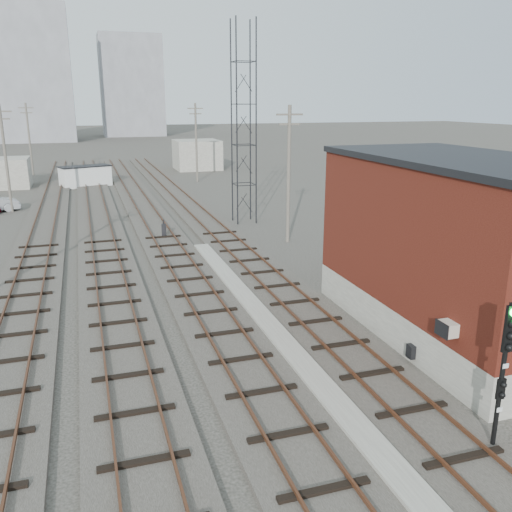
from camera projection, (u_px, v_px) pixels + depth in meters
name	position (u px, v px, depth m)	size (l,w,h in m)	color
ground	(140.00, 182.00, 64.24)	(320.00, 320.00, 0.00)	#282621
track_right	(197.00, 213.00, 45.71)	(3.20, 90.00, 0.39)	#332D28
track_mid_right	(149.00, 216.00, 44.55)	(3.20, 90.00, 0.39)	#332D28
track_mid_left	(99.00, 219.00, 43.38)	(3.20, 90.00, 0.39)	#332D28
track_left	(46.00, 222.00, 42.21)	(3.20, 90.00, 0.39)	#332D28
platform_curb	(273.00, 331.00, 22.23)	(0.90, 28.00, 0.26)	gray
brick_building	(456.00, 248.00, 21.48)	(6.54, 12.20, 7.22)	gray
lattice_tower	(244.00, 125.00, 40.89)	(1.60, 1.60, 15.00)	black
utility_pole_left_b	(5.00, 156.00, 45.53)	(1.80, 0.24, 9.00)	#595147
utility_pole_left_c	(29.00, 137.00, 68.42)	(1.80, 0.24, 9.00)	#595147
utility_pole_right_a	(289.00, 171.00, 35.52)	(1.80, 0.24, 9.00)	#595147
utility_pole_right_b	(196.00, 140.00, 62.99)	(1.80, 0.24, 9.00)	#595147
apartment_left	(21.00, 75.00, 123.52)	(22.00, 14.00, 30.00)	gray
apartment_right	(131.00, 86.00, 145.40)	(16.00, 12.00, 26.00)	gray
shed_right	(197.00, 155.00, 75.48)	(6.00, 6.00, 4.00)	gray
signal_mast	(504.00, 366.00, 14.16)	(0.40, 0.42, 4.31)	gray
switch_stand	(164.00, 231.00, 37.43)	(0.35, 0.35, 1.27)	black
site_trailer	(85.00, 176.00, 60.38)	(5.95, 4.00, 2.31)	white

